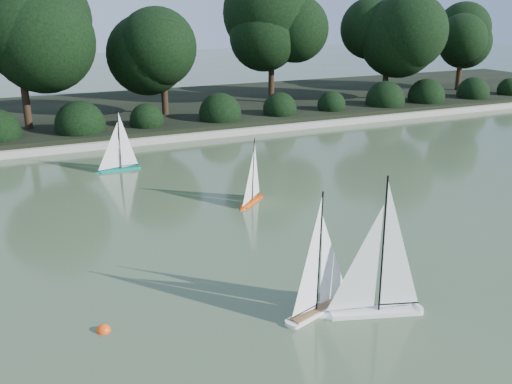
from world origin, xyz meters
TOP-DOWN VIEW (x-y plane):
  - ground at (0.00, 0.00)m, footprint 80.00×80.00m
  - pond_coping at (0.00, 9.00)m, footprint 40.00×0.35m
  - far_bank at (0.00, 13.00)m, footprint 40.00×8.00m
  - tree_line at (1.23, 11.44)m, footprint 26.31×3.93m
  - shrub_hedge at (0.00, 9.90)m, footprint 29.10×1.10m
  - sailboat_white_a at (-0.09, -0.76)m, footprint 1.32×0.60m
  - sailboat_white_b at (-0.48, -0.43)m, footprint 1.19×0.55m
  - sailboat_orange at (0.28, 3.45)m, footprint 0.79×0.74m
  - sailboat_teal at (-1.52, 6.72)m, footprint 1.07×0.24m
  - race_buoy at (-3.02, 0.19)m, footprint 0.16×0.16m

SIDE VIEW (x-z plane):
  - ground at x=0.00m, z-range 0.00..0.00m
  - race_buoy at x=-3.02m, z-range -0.08..0.08m
  - pond_coping at x=0.00m, z-range 0.00..0.18m
  - far_bank at x=0.00m, z-range 0.00..0.30m
  - sailboat_orange at x=0.28m, z-range -0.45..0.86m
  - sailboat_teal at x=-1.52m, z-range -0.50..0.96m
  - sailboat_white_b at x=-0.48m, z-range -0.57..1.08m
  - sailboat_white_a at x=-0.09m, z-range -0.63..1.20m
  - shrub_hedge at x=0.00m, z-range -0.10..1.00m
  - tree_line at x=1.23m, z-range 0.45..4.83m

